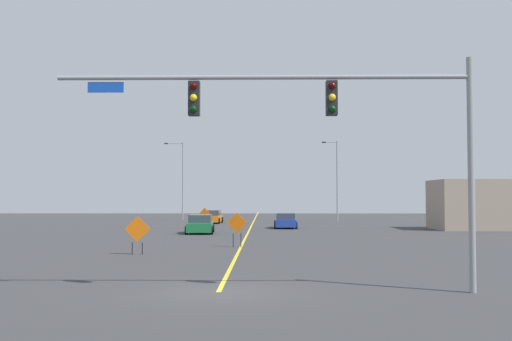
{
  "coord_description": "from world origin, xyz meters",
  "views": [
    {
      "loc": [
        1.42,
        -18.3,
        2.85
      ],
      "look_at": [
        0.65,
        30.05,
        4.98
      ],
      "focal_mm": 42.59,
      "sensor_mm": 36.0,
      "label": 1
    }
  ],
  "objects": [
    {
      "name": "street_lamp_near_left",
      "position": [
        9.45,
        50.77,
        5.05
      ],
      "size": [
        1.81,
        0.24,
        9.26
      ],
      "color": "gray",
      "rests_on": "ground"
    },
    {
      "name": "road_centre_stripe",
      "position": [
        0.0,
        49.13,
        0.0
      ],
      "size": [
        0.16,
        98.27,
        0.01
      ],
      "color": "yellow",
      "rests_on": "ground"
    },
    {
      "name": "car_green_near",
      "position": [
        -3.75,
        29.57,
        0.7
      ],
      "size": [
        2.33,
        4.34,
        1.46
      ],
      "color": "#196B38",
      "rests_on": "ground"
    },
    {
      "name": "construction_sign_right_shoulder",
      "position": [
        -4.96,
        11.83,
        1.18
      ],
      "size": [
        1.29,
        0.05,
        1.91
      ],
      "color": "orange",
      "rests_on": "ground"
    },
    {
      "name": "construction_sign_median_near",
      "position": [
        -0.22,
        16.45,
        1.26
      ],
      "size": [
        1.16,
        0.26,
        1.97
      ],
      "color": "orange",
      "rests_on": "ground"
    },
    {
      "name": "traffic_signal_assembly",
      "position": [
        3.4,
        -0.01,
        5.25
      ],
      "size": [
        12.63,
        0.44,
        7.08
      ],
      "color": "gray",
      "rests_on": "ground"
    },
    {
      "name": "roadside_building_east",
      "position": [
        19.59,
        35.73,
        2.19
      ],
      "size": [
        6.39,
        6.01,
        4.38
      ],
      "color": "gray",
      "rests_on": "ground"
    },
    {
      "name": "car_blue_distant",
      "position": [
        3.24,
        37.76,
        0.65
      ],
      "size": [
        2.13,
        4.49,
        1.39
      ],
      "color": "#1E389E",
      "rests_on": "ground"
    },
    {
      "name": "ground",
      "position": [
        0.0,
        0.0,
        0.0
      ],
      "size": [
        176.88,
        176.88,
        0.0
      ],
      "primitive_type": "plane",
      "color": "#38383A"
    },
    {
      "name": "car_orange_passing",
      "position": [
        -4.41,
        48.31,
        0.66
      ],
      "size": [
        2.13,
        4.32,
        1.42
      ],
      "color": "orange",
      "rests_on": "ground"
    },
    {
      "name": "construction_sign_left_lane",
      "position": [
        -4.58,
        41.37,
        1.15
      ],
      "size": [
        1.08,
        0.29,
        1.81
      ],
      "color": "orange",
      "rests_on": "ground"
    },
    {
      "name": "street_lamp_mid_right",
      "position": [
        -9.03,
        56.78,
        5.32
      ],
      "size": [
        2.41,
        0.24,
        9.68
      ],
      "color": "gray",
      "rests_on": "ground"
    }
  ]
}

